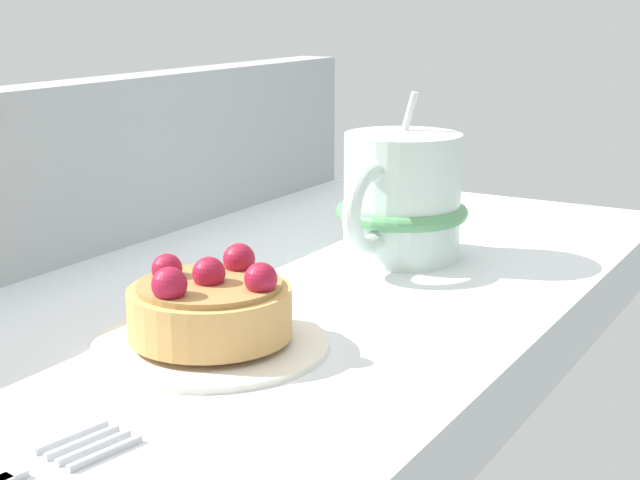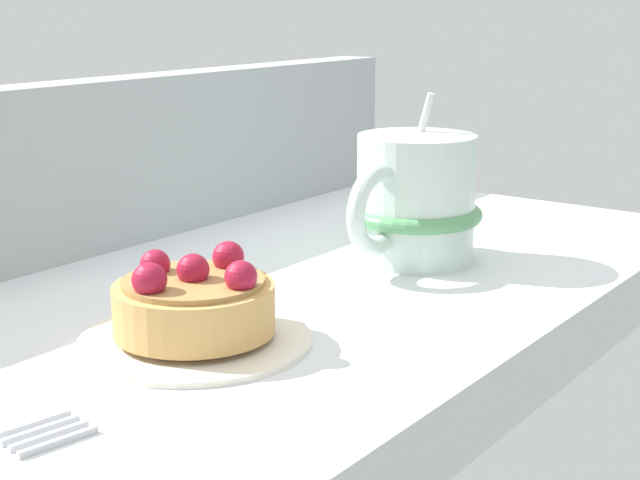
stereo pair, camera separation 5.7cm
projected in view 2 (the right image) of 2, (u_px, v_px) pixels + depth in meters
The scene contains 5 objects.
ground_plane at pixel (239, 329), 58.00cm from camera, with size 74.00×35.12×4.14cm, color silver.
window_rail_back at pixel (61, 171), 65.07cm from camera, with size 72.52×3.58×11.87cm, color #9EA3A8.
dessert_plate at pixel (195, 338), 49.64cm from camera, with size 12.14×12.14×0.68cm.
raspberry_tart at pixel (194, 302), 49.16cm from camera, with size 8.34×8.34×4.24cm.
coffee_mug at pixel (414, 201), 64.37cm from camera, with size 12.31×9.02×11.24cm.
Camera 2 is at (-41.34, -36.44, 17.45)cm, focal length 53.88 mm.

